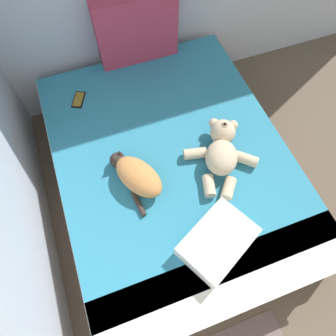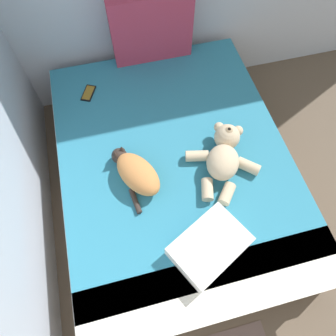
{
  "view_description": "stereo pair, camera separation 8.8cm",
  "coord_description": "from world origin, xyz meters",
  "px_view_note": "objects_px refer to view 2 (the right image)",
  "views": [
    {
      "loc": [
        0.56,
        1.6,
        2.18
      ],
      "look_at": [
        0.87,
        2.42,
        0.55
      ],
      "focal_mm": 32.68,
      "sensor_mm": 36.0,
      "label": 1
    },
    {
      "loc": [
        0.65,
        1.57,
        2.18
      ],
      "look_at": [
        0.87,
        2.42,
        0.55
      ],
      "focal_mm": 32.68,
      "sensor_mm": 36.0,
      "label": 2
    }
  ],
  "objects_px": {
    "throw_pillow": "(210,246)",
    "teddy_bear": "(224,155)",
    "bed": "(174,172)",
    "patterned_cushion": "(152,28)",
    "cell_phone": "(88,93)",
    "cat": "(136,172)"
  },
  "relations": [
    {
      "from": "patterned_cushion",
      "to": "teddy_bear",
      "type": "distance_m",
      "value": 1.08
    },
    {
      "from": "bed",
      "to": "patterned_cushion",
      "type": "xyz_separation_m",
      "value": [
        0.07,
        0.92,
        0.49
      ]
    },
    {
      "from": "patterned_cushion",
      "to": "throw_pillow",
      "type": "xyz_separation_m",
      "value": [
        -0.04,
        -1.55,
        -0.2
      ]
    },
    {
      "from": "patterned_cushion",
      "to": "cell_phone",
      "type": "relative_size",
      "value": 3.59
    },
    {
      "from": "bed",
      "to": "teddy_bear",
      "type": "height_order",
      "value": "teddy_bear"
    },
    {
      "from": "cat",
      "to": "teddy_bear",
      "type": "relative_size",
      "value": 0.81
    },
    {
      "from": "throw_pillow",
      "to": "cat",
      "type": "bearing_deg",
      "value": 119.04
    },
    {
      "from": "bed",
      "to": "throw_pillow",
      "type": "xyz_separation_m",
      "value": [
        0.03,
        -0.63,
        0.29
      ]
    },
    {
      "from": "bed",
      "to": "teddy_bear",
      "type": "xyz_separation_m",
      "value": [
        0.28,
        -0.12,
        0.32
      ]
    },
    {
      "from": "throw_pillow",
      "to": "teddy_bear",
      "type": "bearing_deg",
      "value": 63.3
    },
    {
      "from": "cat",
      "to": "throw_pillow",
      "type": "xyz_separation_m",
      "value": [
        0.3,
        -0.53,
        -0.02
      ]
    },
    {
      "from": "cell_phone",
      "to": "throw_pillow",
      "type": "relative_size",
      "value": 0.41
    },
    {
      "from": "patterned_cushion",
      "to": "teddy_bear",
      "type": "xyz_separation_m",
      "value": [
        0.21,
        -1.04,
        -0.18
      ]
    },
    {
      "from": "bed",
      "to": "cell_phone",
      "type": "bearing_deg",
      "value": 125.7
    },
    {
      "from": "cat",
      "to": "throw_pillow",
      "type": "relative_size",
      "value": 1.1
    },
    {
      "from": "patterned_cushion",
      "to": "teddy_bear",
      "type": "bearing_deg",
      "value": -78.45
    },
    {
      "from": "patterned_cushion",
      "to": "teddy_bear",
      "type": "height_order",
      "value": "patterned_cushion"
    },
    {
      "from": "bed",
      "to": "teddy_bear",
      "type": "distance_m",
      "value": 0.44
    },
    {
      "from": "patterned_cushion",
      "to": "cat",
      "type": "bearing_deg",
      "value": -108.37
    },
    {
      "from": "patterned_cushion",
      "to": "cell_phone",
      "type": "bearing_deg",
      "value": -154.43
    },
    {
      "from": "throw_pillow",
      "to": "bed",
      "type": "bearing_deg",
      "value": 92.45
    },
    {
      "from": "patterned_cushion",
      "to": "teddy_bear",
      "type": "relative_size",
      "value": 1.09
    }
  ]
}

